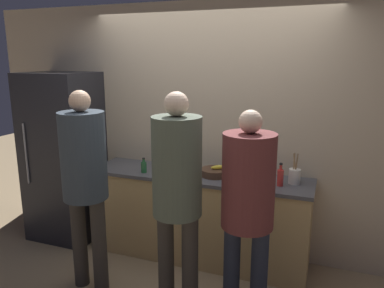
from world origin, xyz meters
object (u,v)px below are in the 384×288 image
at_px(refrigerator, 64,157).
at_px(person_left, 85,172).
at_px(person_right, 248,198).
at_px(utensil_crock, 294,176).
at_px(bottle_green, 144,167).
at_px(fruit_bowl, 215,172).
at_px(potted_plant, 182,158).
at_px(bottle_red, 280,177).
at_px(person_center, 177,185).
at_px(cup_red, 245,178).

relative_size(refrigerator, person_left, 1.06).
bearing_deg(person_right, utensil_crock, 73.11).
xyz_separation_m(refrigerator, bottle_green, (1.07, -0.10, 0.02)).
xyz_separation_m(fruit_bowl, potted_plant, (-0.40, 0.10, 0.08)).
distance_m(person_left, bottle_green, 0.74).
height_order(refrigerator, potted_plant, refrigerator).
height_order(person_right, utensil_crock, person_right).
xyz_separation_m(person_left, bottle_red, (1.55, 0.78, -0.10)).
distance_m(utensil_crock, bottle_green, 1.48).
height_order(refrigerator, utensil_crock, refrigerator).
relative_size(utensil_crock, potted_plant, 1.39).
xyz_separation_m(person_right, utensil_crock, (0.25, 0.84, -0.05)).
distance_m(refrigerator, person_center, 1.96).
distance_m(person_center, bottle_green, 1.03).
bearing_deg(potted_plant, utensil_crock, -3.37).
relative_size(person_left, utensil_crock, 6.19).
relative_size(person_center, potted_plant, 8.68).
height_order(fruit_bowl, utensil_crock, utensil_crock).
height_order(fruit_bowl, cup_red, fruit_bowl).
height_order(person_center, bottle_red, person_center).
height_order(person_right, potted_plant, person_right).
xyz_separation_m(person_right, bottle_green, (-1.21, 0.66, -0.07)).
bearing_deg(person_left, bottle_green, 74.27).
bearing_deg(bottle_green, potted_plant, 38.92).
distance_m(person_right, bottle_red, 0.75).
xyz_separation_m(cup_red, potted_plant, (-0.72, 0.21, 0.06)).
distance_m(utensil_crock, cup_red, 0.45).
xyz_separation_m(fruit_bowl, utensil_crock, (0.76, 0.04, 0.04)).
bearing_deg(utensil_crock, bottle_red, -137.23).
xyz_separation_m(fruit_bowl, bottle_red, (0.64, -0.07, 0.05)).
xyz_separation_m(refrigerator, person_right, (2.28, -0.75, 0.09)).
xyz_separation_m(bottle_red, potted_plant, (-1.04, 0.17, 0.03)).
bearing_deg(cup_red, refrigerator, 178.48).
bearing_deg(refrigerator, cup_red, -1.52).
bearing_deg(person_center, cup_red, 66.55).
height_order(fruit_bowl, potted_plant, potted_plant).
bearing_deg(potted_plant, fruit_bowl, -14.59).
bearing_deg(bottle_red, refrigerator, 179.51).
distance_m(person_right, cup_red, 0.72).
bearing_deg(fruit_bowl, cup_red, -17.97).
relative_size(person_right, bottle_green, 11.09).
distance_m(person_center, cup_red, 0.89).
distance_m(person_right, fruit_bowl, 0.95).
relative_size(fruit_bowl, bottle_green, 1.85).
bearing_deg(bottle_red, person_left, -153.37).
xyz_separation_m(refrigerator, person_left, (0.87, -0.80, 0.15)).
xyz_separation_m(utensil_crock, bottle_green, (-1.47, -0.18, -0.02)).
distance_m(person_right, utensil_crock, 0.88).
xyz_separation_m(person_center, person_right, (0.52, 0.10, -0.07)).
xyz_separation_m(person_left, cup_red, (1.23, 0.74, -0.14)).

